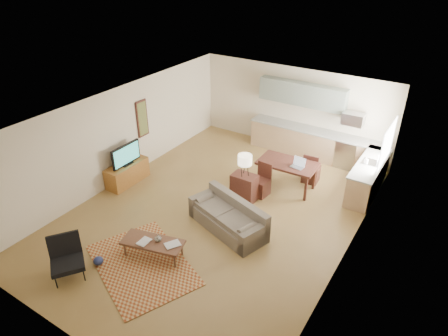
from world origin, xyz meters
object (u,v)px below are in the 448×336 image
Objects in this scene: armchair at (67,260)px; dining_table at (287,175)px; tv_credenza at (127,173)px; console_table at (244,188)px; sofa at (228,216)px; coffee_table at (153,249)px.

armchair reaches higher than dining_table.
tv_credenza is 4.51m from dining_table.
armchair is at bearing -110.55° from console_table.
console_table is (-0.30, 1.30, 0.01)m from sofa.
console_table is at bearing 14.71° from armchair.
sofa is at bearing -101.18° from dining_table.
armchair reaches higher than sofa.
armchair is 0.54× the size of dining_table.
tv_credenza is at bearing -166.59° from sofa.
dining_table is (3.96, 2.17, 0.10)m from tv_credenza.
armchair is at bearing -64.13° from tv_credenza.
sofa is at bearing 48.29° from coffee_table.
coffee_table is at bearing -100.80° from console_table.
console_table is (1.63, 4.38, -0.05)m from armchair.
console_table reaches higher than tv_credenza.
coffee_table is 1.79× the size of console_table.
sofa is 3.63m from armchair.
dining_table reaches higher than console_table.
dining_table reaches higher than coffee_table.
dining_table is (1.26, 4.14, 0.20)m from coffee_table.
tv_credenza is (-2.70, 1.97, 0.10)m from coffee_table.
coffee_table is 3.34m from tv_credenza.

